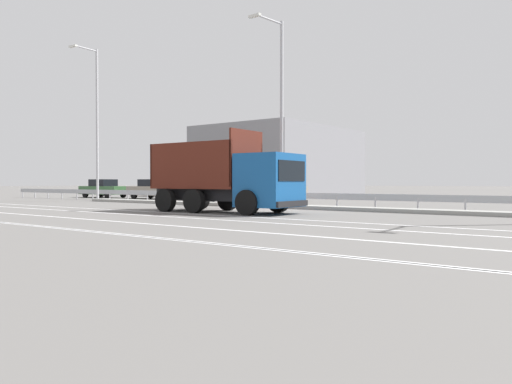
{
  "coord_description": "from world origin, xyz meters",
  "views": [
    {
      "loc": [
        14.12,
        -19.71,
        1.35
      ],
      "look_at": [
        -0.42,
        -0.45,
        0.87
      ],
      "focal_mm": 35.0,
      "sensor_mm": 36.0,
      "label": 1
    }
  ],
  "objects_px": {
    "median_road_sign": "(217,184)",
    "parked_car_3": "(276,190)",
    "parked_car_1": "(155,189)",
    "dump_truck": "(241,183)",
    "street_lamp_0": "(96,118)",
    "parked_car_0": "(104,189)",
    "street_lamp_1": "(280,105)",
    "parked_car_2": "(209,190)"
  },
  "relations": [
    {
      "from": "street_lamp_0",
      "to": "street_lamp_1",
      "type": "height_order",
      "value": "street_lamp_0"
    },
    {
      "from": "street_lamp_0",
      "to": "parked_car_2",
      "type": "height_order",
      "value": "street_lamp_0"
    },
    {
      "from": "median_road_sign",
      "to": "parked_car_3",
      "type": "bearing_deg",
      "value": 87.44
    },
    {
      "from": "parked_car_1",
      "to": "street_lamp_1",
      "type": "bearing_deg",
      "value": 67.58
    },
    {
      "from": "street_lamp_1",
      "to": "parked_car_3",
      "type": "bearing_deg",
      "value": 126.56
    },
    {
      "from": "parked_car_1",
      "to": "parked_car_0",
      "type": "bearing_deg",
      "value": -88.53
    },
    {
      "from": "median_road_sign",
      "to": "parked_car_1",
      "type": "xyz_separation_m",
      "value": [
        -11.63,
        5.58,
        -0.46
      ]
    },
    {
      "from": "parked_car_2",
      "to": "parked_car_0",
      "type": "bearing_deg",
      "value": -89.58
    },
    {
      "from": "parked_car_1",
      "to": "parked_car_2",
      "type": "bearing_deg",
      "value": 82.62
    },
    {
      "from": "parked_car_0",
      "to": "parked_car_3",
      "type": "bearing_deg",
      "value": 87.97
    },
    {
      "from": "median_road_sign",
      "to": "parked_car_3",
      "type": "relative_size",
      "value": 0.57
    },
    {
      "from": "parked_car_0",
      "to": "parked_car_2",
      "type": "xyz_separation_m",
      "value": [
        12.26,
        0.04,
        -0.03
      ]
    },
    {
      "from": "street_lamp_0",
      "to": "street_lamp_1",
      "type": "relative_size",
      "value": 1.1
    },
    {
      "from": "dump_truck",
      "to": "street_lamp_0",
      "type": "relative_size",
      "value": 0.67
    },
    {
      "from": "parked_car_3",
      "to": "street_lamp_1",
      "type": "bearing_deg",
      "value": -141.29
    },
    {
      "from": "parked_car_1",
      "to": "parked_car_2",
      "type": "xyz_separation_m",
      "value": [
        6.28,
        -0.45,
        -0.03
      ]
    },
    {
      "from": "street_lamp_1",
      "to": "parked_car_1",
      "type": "xyz_separation_m",
      "value": [
        -15.99,
        5.55,
        -4.6
      ]
    },
    {
      "from": "street_lamp_1",
      "to": "parked_car_1",
      "type": "bearing_deg",
      "value": 160.85
    },
    {
      "from": "parked_car_0",
      "to": "parked_car_1",
      "type": "xyz_separation_m",
      "value": [
        5.98,
        0.5,
        -0.0
      ]
    },
    {
      "from": "median_road_sign",
      "to": "parked_car_2",
      "type": "height_order",
      "value": "median_road_sign"
    },
    {
      "from": "parked_car_2",
      "to": "parked_car_3",
      "type": "xyz_separation_m",
      "value": [
        5.6,
        0.44,
        0.05
      ]
    },
    {
      "from": "parked_car_2",
      "to": "dump_truck",
      "type": "bearing_deg",
      "value": 48.28
    },
    {
      "from": "parked_car_0",
      "to": "parked_car_1",
      "type": "bearing_deg",
      "value": 91.17
    },
    {
      "from": "parked_car_2",
      "to": "median_road_sign",
      "type": "bearing_deg",
      "value": 46.42
    },
    {
      "from": "parked_car_0",
      "to": "parked_car_1",
      "type": "distance_m",
      "value": 6.0
    },
    {
      "from": "dump_truck",
      "to": "parked_car_0",
      "type": "relative_size",
      "value": 1.53
    },
    {
      "from": "street_lamp_0",
      "to": "parked_car_0",
      "type": "relative_size",
      "value": 2.27
    },
    {
      "from": "street_lamp_1",
      "to": "parked_car_0",
      "type": "relative_size",
      "value": 2.06
    },
    {
      "from": "median_road_sign",
      "to": "parked_car_3",
      "type": "distance_m",
      "value": 5.59
    },
    {
      "from": "parked_car_0",
      "to": "dump_truck",
      "type": "bearing_deg",
      "value": 63.77
    },
    {
      "from": "dump_truck",
      "to": "parked_car_1",
      "type": "bearing_deg",
      "value": -123.41
    },
    {
      "from": "dump_truck",
      "to": "median_road_sign",
      "type": "relative_size",
      "value": 3.1
    },
    {
      "from": "street_lamp_1",
      "to": "parked_car_2",
      "type": "bearing_deg",
      "value": 152.27
    },
    {
      "from": "parked_car_0",
      "to": "parked_car_2",
      "type": "relative_size",
      "value": 1.17
    },
    {
      "from": "street_lamp_1",
      "to": "dump_truck",
      "type": "bearing_deg",
      "value": -77.2
    },
    {
      "from": "parked_car_3",
      "to": "street_lamp_0",
      "type": "bearing_deg",
      "value": 118.38
    },
    {
      "from": "street_lamp_0",
      "to": "parked_car_2",
      "type": "xyz_separation_m",
      "value": [
        5.98,
        5.27,
        -5.13
      ]
    },
    {
      "from": "parked_car_2",
      "to": "street_lamp_1",
      "type": "bearing_deg",
      "value": 62.49
    },
    {
      "from": "street_lamp_0",
      "to": "parked_car_3",
      "type": "bearing_deg",
      "value": 26.23
    },
    {
      "from": "dump_truck",
      "to": "parked_car_2",
      "type": "height_order",
      "value": "dump_truck"
    },
    {
      "from": "median_road_sign",
      "to": "parked_car_0",
      "type": "xyz_separation_m",
      "value": [
        -17.61,
        5.08,
        -0.46
      ]
    },
    {
      "from": "street_lamp_0",
      "to": "street_lamp_1",
      "type": "distance_m",
      "value": 15.7
    }
  ]
}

